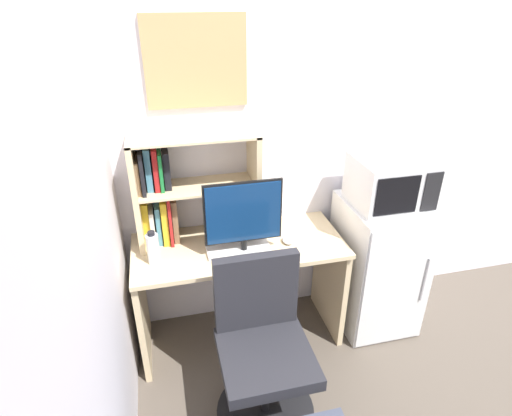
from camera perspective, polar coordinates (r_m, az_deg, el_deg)
name	(u,v)px	position (r m, az deg, el deg)	size (l,w,h in m)	color
wall_back	(418,127)	(3.07, 21.33, 10.34)	(6.40, 0.04, 2.60)	silver
wall_left	(54,377)	(1.18, -25.94, -20.07)	(0.04, 4.40, 2.60)	silver
desk	(240,274)	(2.68, -2.25, -8.98)	(1.28, 0.56, 0.75)	beige
hutch_bookshelf	(178,189)	(2.49, -10.65, 2.56)	(0.73, 0.28, 0.66)	beige
monitor	(243,216)	(2.35, -1.74, -1.06)	(0.45, 0.17, 0.45)	black
keyboard	(238,249)	(2.49, -2.42, -5.58)	(0.38, 0.15, 0.02)	silver
computer_mouse	(288,240)	(2.56, 4.34, -4.38)	(0.07, 0.10, 0.03)	silver
water_bottle	(153,248)	(2.40, -13.90, -5.40)	(0.07, 0.07, 0.20)	silver
mini_fridge	(377,264)	(2.98, 16.21, -7.38)	(0.50, 0.57, 0.92)	white
microwave	(390,182)	(2.69, 17.88, 3.45)	(0.45, 0.39, 0.31)	silver
desk_chair	(263,355)	(2.36, 0.95, -19.45)	(0.55, 0.55, 0.93)	black
wall_corkboard	(196,62)	(2.41, -8.23, 19.19)	(0.56, 0.02, 0.49)	tan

